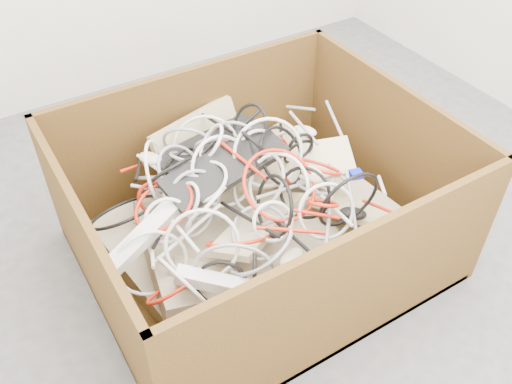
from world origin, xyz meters
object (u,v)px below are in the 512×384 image
power_strip_left (149,231)px  power_strip_right (219,283)px  vga_plug (356,174)px  cardboard_box (255,229)px

power_strip_left → power_strip_right: power_strip_left is taller
vga_plug → power_strip_left: bearing=179.2°
cardboard_box → power_strip_right: cardboard_box is taller
power_strip_left → vga_plug: bearing=-26.0°
power_strip_left → vga_plug: power_strip_left is taller
cardboard_box → vga_plug: (0.32, -0.15, 0.23)m
power_strip_right → vga_plug: same height
cardboard_box → vga_plug: 0.42m
vga_plug → power_strip_right: bearing=-158.4°
cardboard_box → power_strip_right: (-0.30, -0.30, 0.20)m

